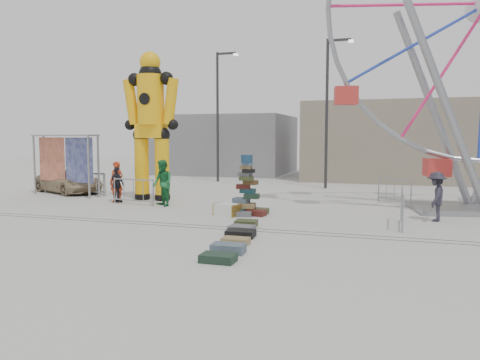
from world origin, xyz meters
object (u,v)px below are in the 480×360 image
(barricade_dummy_b, at_px, (88,184))
(barricade_dummy_c, at_px, (133,192))
(pedestrian_black, at_px, (117,185))
(steamer_trunk, at_px, (227,210))
(barricade_wheel_back, at_px, (394,191))
(crash_test_dummy, at_px, (151,120))
(banner_scaffold, at_px, (65,150))
(lamp_post_right, at_px, (329,106))
(parked_suv, at_px, (69,181))
(barricade_dummy_a, at_px, (83,184))
(pedestrian_green, at_px, (163,183))
(lamp_post_left, at_px, (219,110))
(pedestrian_grey, at_px, (436,197))
(pedestrian_red, at_px, (117,182))
(barricade_wheel_front, at_px, (402,209))
(suitcase_tower, at_px, (247,198))

(barricade_dummy_b, distance_m, barricade_dummy_c, 4.27)
(barricade_dummy_c, relative_size, pedestrian_black, 1.30)
(barricade_dummy_c, distance_m, pedestrian_black, 1.08)
(steamer_trunk, bearing_deg, barricade_dummy_c, -176.74)
(steamer_trunk, distance_m, barricade_wheel_back, 7.55)
(crash_test_dummy, relative_size, banner_scaffold, 1.65)
(lamp_post_right, bearing_deg, crash_test_dummy, -134.23)
(lamp_post_right, distance_m, parked_suv, 14.06)
(barricade_dummy_a, bearing_deg, pedestrian_green, -38.87)
(crash_test_dummy, height_order, barricade_wheel_back, crash_test_dummy)
(barricade_dummy_c, bearing_deg, lamp_post_left, 99.04)
(barricade_dummy_a, height_order, barricade_dummy_b, same)
(pedestrian_green, bearing_deg, barricade_dummy_b, -164.03)
(lamp_post_left, relative_size, barricade_dummy_b, 4.00)
(lamp_post_left, distance_m, crash_test_dummy, 9.11)
(lamp_post_right, bearing_deg, parked_suv, -154.13)
(banner_scaffold, distance_m, barricade_dummy_a, 1.81)
(lamp_post_right, xyz_separation_m, pedestrian_grey, (4.68, -8.93, -3.65))
(crash_test_dummy, bearing_deg, pedestrian_red, -134.73)
(banner_scaffold, xyz_separation_m, pedestrian_grey, (16.24, -2.03, -1.36))
(barricade_wheel_front, bearing_deg, barricade_dummy_b, 75.55)
(pedestrian_green, relative_size, parked_suv, 0.46)
(banner_scaffold, distance_m, parked_suv, 2.00)
(banner_scaffold, distance_m, barricade_wheel_back, 15.16)
(crash_test_dummy, xyz_separation_m, barricade_dummy_b, (-3.74, 0.56, -2.98))
(barricade_wheel_back, bearing_deg, barricade_dummy_a, -123.47)
(pedestrian_grey, bearing_deg, barricade_wheel_back, -149.07)
(lamp_post_left, xyz_separation_m, pedestrian_black, (-0.90, -10.26, -3.71))
(barricade_wheel_front, xyz_separation_m, pedestrian_black, (-11.47, 2.04, 0.22))
(pedestrian_grey, bearing_deg, barricade_dummy_a, -86.22)
(barricade_dummy_c, bearing_deg, barricade_wheel_back, 27.38)
(steamer_trunk, height_order, pedestrian_red, pedestrian_red)
(steamer_trunk, height_order, barricade_dummy_c, barricade_dummy_c)
(crash_test_dummy, distance_m, steamer_trunk, 6.35)
(barricade_dummy_c, bearing_deg, barricade_wheel_front, -0.56)
(pedestrian_black, xyz_separation_m, pedestrian_grey, (12.58, -0.67, 0.06))
(barricade_wheel_front, relative_size, parked_suv, 0.49)
(banner_scaffold, distance_m, pedestrian_grey, 16.42)
(lamp_post_left, distance_m, barricade_dummy_b, 10.04)
(crash_test_dummy, xyz_separation_m, steamer_trunk, (4.54, -2.94, -3.32))
(crash_test_dummy, height_order, pedestrian_green, crash_test_dummy)
(lamp_post_right, height_order, lamp_post_left, same)
(barricade_wheel_back, relative_size, parked_suv, 0.49)
(crash_test_dummy, relative_size, barricade_dummy_a, 3.35)
(banner_scaffold, relative_size, pedestrian_green, 2.16)
(suitcase_tower, bearing_deg, barricade_dummy_b, 161.56)
(suitcase_tower, distance_m, barricade_wheel_front, 5.36)
(barricade_wheel_front, bearing_deg, crash_test_dummy, 73.31)
(barricade_dummy_a, xyz_separation_m, barricade_wheel_front, (14.44, -3.73, 0.00))
(suitcase_tower, relative_size, pedestrian_red, 1.23)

